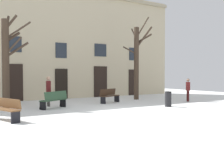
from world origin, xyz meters
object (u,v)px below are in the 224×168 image
streetlamp (6,65)px  bench_near_lamp (109,96)px  person_strolling (48,90)px  person_by_shop_door (188,89)px  bench_facing_shops (54,100)px  bench_far_corner (5,109)px  tree_foreground (137,60)px  tree_near_facade (7,59)px  litter_bin (168,99)px

streetlamp → bench_near_lamp: size_ratio=2.39×
person_strolling → streetlamp: bearing=-125.2°
person_by_shop_door → bench_facing_shops: bearing=-60.3°
bench_far_corner → person_by_shop_door: 12.21m
tree_foreground → bench_near_lamp: bearing=-162.3°
tree_near_facade → bench_far_corner: (-1.03, -4.34, -2.23)m
litter_bin → bench_far_corner: bearing=179.3°
streetlamp → bench_facing_shops: (1.81, -3.10, -1.92)m
bench_facing_shops → person_strolling: person_strolling is taller
bench_near_lamp → person_by_shop_door: 5.42m
bench_facing_shops → bench_far_corner: bearing=14.2°
streetlamp → bench_facing_shops: streetlamp is taller
streetlamp → person_by_shop_door: size_ratio=2.53×
streetlamp → tree_foreground: bearing=-8.6°
streetlamp → litter_bin: 9.77m
bench_near_lamp → bench_facing_shops: size_ratio=0.95×
bench_near_lamp → bench_far_corner: 7.94m
person_strolling → bench_facing_shops: bearing=5.5°
bench_far_corner → person_strolling: 4.98m
streetlamp → person_strolling: (1.91, -1.97, -1.44)m
streetlamp → person_by_shop_door: bearing=-22.1°
bench_near_lamp → streetlamp: bearing=138.3°
litter_bin → bench_near_lamp: size_ratio=0.53×
tree_near_facade → person_by_shop_door: 11.64m
bench_near_lamp → bench_far_corner: bench_near_lamp is taller
bench_near_lamp → person_strolling: size_ratio=0.95×
streetlamp → bench_far_corner: streetlamp is taller
bench_near_lamp → bench_facing_shops: (-4.06, -0.80, 0.01)m
bench_far_corner → person_strolling: size_ratio=1.09×
tree_near_facade → litter_bin: size_ratio=6.01×
tree_foreground → person_by_shop_door: bearing=-57.1°
bench_far_corner → person_by_shop_door: (12.13, 1.35, 0.37)m
person_by_shop_door → litter_bin: bearing=-28.0°
bench_far_corner → bench_facing_shops: size_ratio=1.08×
bench_facing_shops → litter_bin: bearing=127.9°
tree_near_facade → bench_facing_shops: bearing=-39.3°
tree_foreground → bench_facing_shops: tree_foreground is taller
tree_foreground → person_strolling: bearing=-174.9°
litter_bin → person_by_shop_door: (3.28, 1.46, 0.41)m
streetlamp → person_strolling: bearing=-45.9°
litter_bin → person_strolling: 6.89m
tree_near_facade → person_by_shop_door: (11.10, -2.99, -1.86)m
tree_foreground → person_by_shop_door: (1.98, -3.06, -2.06)m
bench_near_lamp → person_strolling: (-3.96, 0.33, 0.50)m
litter_bin → bench_far_corner: 8.86m
bench_facing_shops → person_strolling: (0.10, 1.13, 0.48)m
tree_foreground → bench_far_corner: 11.33m
person_by_shop_door → person_strolling: (-8.94, 2.44, 0.12)m
tree_near_facade → streetlamp: bearing=79.8°
person_strolling → tree_foreground: bearing=105.8°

